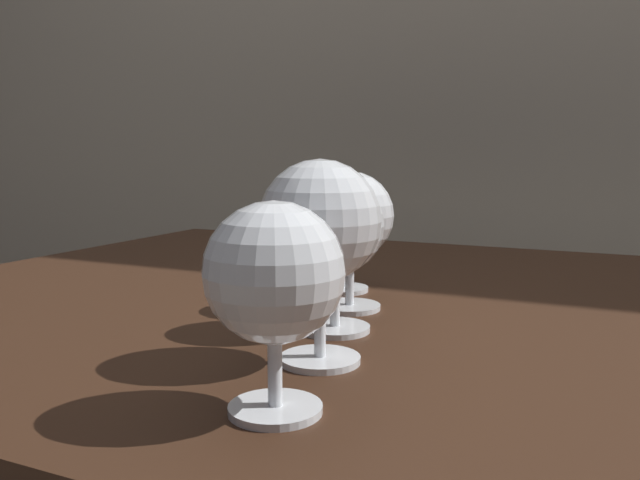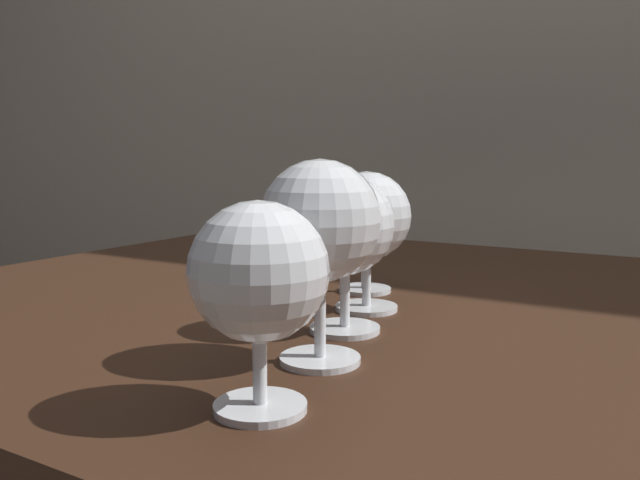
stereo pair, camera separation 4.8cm
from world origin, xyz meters
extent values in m
cube|color=#382114|center=(0.00, 0.00, 0.71)|extent=(1.14, 0.88, 0.03)
cylinder|color=#382114|center=(-0.51, 0.38, 0.35)|extent=(0.06, 0.06, 0.69)
cylinder|color=white|center=(0.04, -0.33, 0.72)|extent=(0.06, 0.06, 0.00)
cylinder|color=white|center=(0.04, -0.33, 0.75)|extent=(0.01, 0.01, 0.06)
sphere|color=white|center=(0.04, -0.33, 0.81)|extent=(0.09, 0.09, 0.09)
ellipsoid|color=maroon|center=(0.04, -0.33, 0.81)|extent=(0.08, 0.08, 0.04)
cylinder|color=white|center=(0.02, -0.23, 0.72)|extent=(0.06, 0.06, 0.00)
cylinder|color=white|center=(0.02, -0.23, 0.76)|extent=(0.01, 0.01, 0.07)
sphere|color=white|center=(0.02, -0.23, 0.83)|extent=(0.09, 0.09, 0.09)
ellipsoid|color=#EACC66|center=(0.02, -0.23, 0.83)|extent=(0.08, 0.08, 0.05)
cylinder|color=white|center=(0.00, -0.14, 0.72)|extent=(0.06, 0.06, 0.00)
cylinder|color=white|center=(0.00, -0.14, 0.76)|extent=(0.01, 0.01, 0.06)
sphere|color=white|center=(0.00, -0.14, 0.82)|extent=(0.09, 0.09, 0.09)
ellipsoid|color=beige|center=(0.00, -0.14, 0.81)|extent=(0.08, 0.08, 0.03)
cylinder|color=white|center=(-0.02, -0.06, 0.72)|extent=(0.06, 0.06, 0.00)
cylinder|color=white|center=(-0.02, -0.06, 0.76)|extent=(0.01, 0.01, 0.06)
sphere|color=white|center=(-0.02, -0.06, 0.82)|extent=(0.09, 0.09, 0.09)
ellipsoid|color=gold|center=(-0.02, -0.06, 0.82)|extent=(0.08, 0.08, 0.04)
cylinder|color=white|center=(-0.06, 0.02, 0.72)|extent=(0.06, 0.06, 0.00)
cylinder|color=white|center=(-0.06, 0.02, 0.76)|extent=(0.01, 0.01, 0.07)
sphere|color=white|center=(-0.06, 0.02, 0.82)|extent=(0.07, 0.07, 0.07)
ellipsoid|color=#470A16|center=(-0.06, 0.02, 0.82)|extent=(0.07, 0.07, 0.03)
camera|label=1|loc=(0.23, -0.66, 0.88)|focal=36.67mm
camera|label=2|loc=(0.27, -0.64, 0.88)|focal=36.67mm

